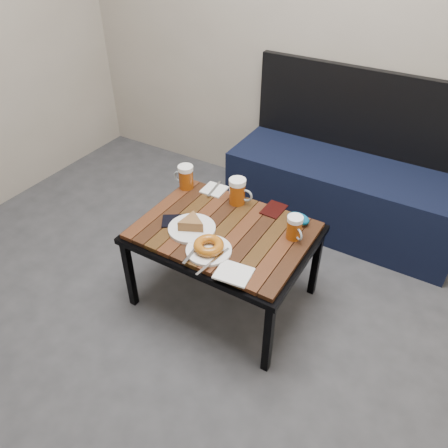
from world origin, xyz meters
The scene contains 13 objects.
ground centered at (0.00, 0.00, 0.00)m, with size 4.00×4.00×0.00m, color #2D2D30.
bench centered at (0.10, 1.76, 0.27)m, with size 1.40×0.50×0.95m.
cafe_table centered at (-0.21, 0.81, 0.43)m, with size 0.84×0.62×0.47m.
beer_mug_left centered at (-0.57, 1.02, 0.54)m, with size 0.12×0.08×0.13m.
beer_mug_centre centered at (-0.26, 1.03, 0.54)m, with size 0.13×0.09×0.14m.
beer_mug_right centered at (0.10, 0.92, 0.53)m, with size 0.11×0.10×0.12m.
plate_pie centered at (-0.33, 0.73, 0.50)m, with size 0.23×0.23×0.06m.
plate_bagel centered at (-0.18, 0.63, 0.50)m, with size 0.21×0.27×0.06m.
napkin_left centered at (-0.42, 1.07, 0.48)m, with size 0.12×0.16×0.01m.
napkin_right centered at (-0.01, 0.57, 0.48)m, with size 0.16×0.14×0.01m.
passport_navy centered at (-0.43, 0.74, 0.48)m, with size 0.10×0.14×0.01m, color black.
passport_burgundy centered at (-0.07, 1.07, 0.48)m, with size 0.10×0.13×0.01m, color black.
knit_pouch centered at (0.08, 1.04, 0.50)m, with size 0.11×0.07×0.05m, color #054388.
Camera 1 is at (0.63, -0.59, 1.76)m, focal length 35.00 mm.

